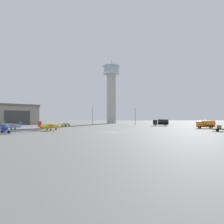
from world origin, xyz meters
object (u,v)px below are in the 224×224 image
(truck_fuel_tanker_black, at_px, (161,122))
(car_yellow, at_px, (66,124))
(airplane_yellow, at_px, (49,126))
(airplane_white, at_px, (13,126))
(airplane_blue, at_px, (3,127))
(light_post_west, at_px, (135,115))
(traffic_cone_near_left, at_px, (53,132))
(light_post_east, at_px, (92,114))
(truck_fuel_tanker_orange, at_px, (206,124))
(control_tower, at_px, (111,89))

(truck_fuel_tanker_black, relative_size, car_yellow, 1.50)
(airplane_yellow, height_order, airplane_white, airplane_yellow)
(airplane_blue, distance_m, light_post_west, 62.69)
(traffic_cone_near_left, bearing_deg, light_post_east, 83.03)
(airplane_yellow, distance_m, airplane_white, 14.14)
(truck_fuel_tanker_orange, relative_size, traffic_cone_near_left, 11.47)
(control_tower, xyz_separation_m, traffic_cone_near_left, (-17.57, -80.62, -22.12))
(light_post_west, bearing_deg, airplane_blue, -129.76)
(control_tower, bearing_deg, truck_fuel_tanker_orange, -62.17)
(airplane_blue, xyz_separation_m, car_yellow, (7.35, 42.53, -0.76))
(truck_fuel_tanker_orange, bearing_deg, control_tower, -53.06)
(traffic_cone_near_left, bearing_deg, truck_fuel_tanker_orange, 21.13)
(airplane_blue, height_order, car_yellow, airplane_blue)
(control_tower, relative_size, truck_fuel_tanker_orange, 6.58)
(truck_fuel_tanker_black, height_order, light_post_west, light_post_west)
(airplane_blue, distance_m, light_post_east, 59.91)
(airplane_white, distance_m, car_yellow, 28.59)
(light_post_east, bearing_deg, car_yellow, -128.14)
(control_tower, xyz_separation_m, airplane_yellow, (-21.25, -70.78, -21.07))
(light_post_west, height_order, traffic_cone_near_left, light_post_west)
(airplane_yellow, relative_size, light_post_east, 0.82)
(airplane_white, height_order, car_yellow, airplane_white)
(truck_fuel_tanker_orange, height_order, truck_fuel_tanker_black, truck_fuel_tanker_black)
(airplane_white, relative_size, car_yellow, 1.72)
(car_yellow, relative_size, light_post_east, 0.52)
(control_tower, distance_m, airplane_white, 77.21)
(airplane_yellow, relative_size, truck_fuel_tanker_black, 1.05)
(airplane_yellow, xyz_separation_m, car_yellow, (-0.83, 30.76, -0.57))
(car_yellow, distance_m, light_post_east, 18.80)
(truck_fuel_tanker_black, xyz_separation_m, car_yellow, (-44.07, -1.40, -0.96))
(control_tower, relative_size, car_yellow, 8.48)
(control_tower, relative_size, airplane_blue, 4.10)
(truck_fuel_tanker_orange, distance_m, traffic_cone_near_left, 53.56)
(light_post_west, distance_m, light_post_east, 23.15)
(airplane_blue, xyz_separation_m, truck_fuel_tanker_orange, (61.80, 21.23, 0.12))
(airplane_white, bearing_deg, airplane_blue, 46.61)
(truck_fuel_tanker_black, bearing_deg, traffic_cone_near_left, 59.11)
(truck_fuel_tanker_black, xyz_separation_m, light_post_west, (-11.40, 4.17, 3.53))
(light_post_east, bearing_deg, airplane_blue, -108.10)
(truck_fuel_tanker_orange, height_order, light_post_east, light_post_east)
(car_yellow, bearing_deg, airplane_white, -178.41)
(airplane_white, height_order, light_post_west, light_post_west)
(truck_fuel_tanker_black, height_order, car_yellow, truck_fuel_tanker_black)
(truck_fuel_tanker_black, relative_size, light_post_west, 0.84)
(truck_fuel_tanker_orange, bearing_deg, airplane_yellow, 19.12)
(airplane_white, bearing_deg, airplane_yellow, 99.15)
(control_tower, bearing_deg, airplane_white, -117.66)
(airplane_blue, bearing_deg, truck_fuel_tanker_orange, -101.32)
(car_yellow, bearing_deg, truck_fuel_tanker_black, -60.90)
(car_yellow, xyz_separation_m, light_post_east, (11.22, 14.28, 4.86))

